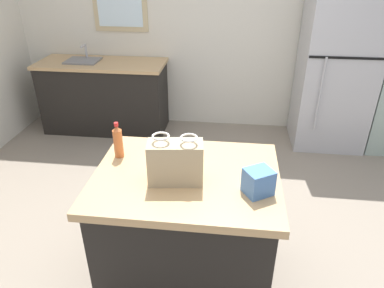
# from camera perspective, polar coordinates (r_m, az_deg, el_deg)

# --- Properties ---
(ground) EXTENTS (6.44, 6.44, 0.00)m
(ground) POSITION_cam_1_polar(r_m,az_deg,el_deg) (3.05, 2.56, -15.18)
(ground) COLOR gray
(back_wall) EXTENTS (5.36, 0.13, 2.75)m
(back_wall) POSITION_cam_1_polar(r_m,az_deg,el_deg) (4.61, 5.14, 19.34)
(back_wall) COLOR silver
(back_wall) RESTS_ON ground
(kitchen_island) EXTENTS (1.15, 0.90, 0.90)m
(kitchen_island) POSITION_cam_1_polar(r_m,az_deg,el_deg) (2.47, -0.84, -13.50)
(kitchen_island) COLOR black
(kitchen_island) RESTS_ON ground
(refrigerator) EXTENTS (0.80, 0.72, 1.85)m
(refrigerator) POSITION_cam_1_polar(r_m,az_deg,el_deg) (4.45, 22.17, 11.07)
(refrigerator) COLOR #B7B7BC
(refrigerator) RESTS_ON ground
(sink_counter) EXTENTS (1.59, 0.64, 1.09)m
(sink_counter) POSITION_cam_1_polar(r_m,az_deg,el_deg) (4.78, -13.88, 7.57)
(sink_counter) COLOR black
(sink_counter) RESTS_ON ground
(shopping_bag) EXTENTS (0.34, 0.19, 0.30)m
(shopping_bag) POSITION_cam_1_polar(r_m,az_deg,el_deg) (2.07, -2.68, -2.93)
(shopping_bag) COLOR tan
(shopping_bag) RESTS_ON kitchen_island
(small_box) EXTENTS (0.19, 0.19, 0.15)m
(small_box) POSITION_cam_1_polar(r_m,az_deg,el_deg) (2.03, 10.63, -6.00)
(small_box) COLOR #4775B7
(small_box) RESTS_ON kitchen_island
(bottle) EXTENTS (0.06, 0.06, 0.25)m
(bottle) POSITION_cam_1_polar(r_m,az_deg,el_deg) (2.38, -11.82, 0.41)
(bottle) COLOR #C66633
(bottle) RESTS_ON kitchen_island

